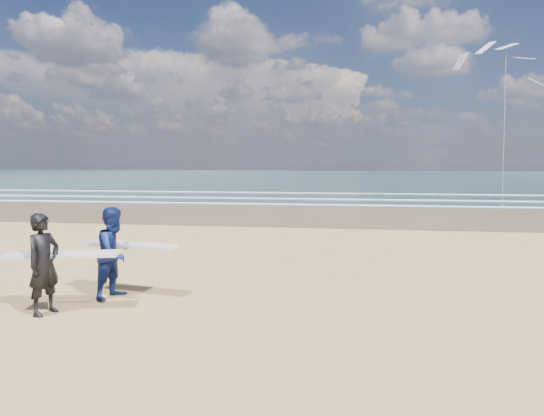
# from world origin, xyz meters

# --- Properties ---
(ocean) EXTENTS (220.00, 100.00, 0.02)m
(ocean) POSITION_xyz_m (20.00, 72.00, 0.01)
(ocean) COLOR #1A3639
(ocean) RESTS_ON ground
(foam_breakers) EXTENTS (220.00, 11.70, 0.05)m
(foam_breakers) POSITION_xyz_m (20.00, 28.10, 0.05)
(foam_breakers) COLOR white
(foam_breakers) RESTS_ON ground
(surfer_near) EXTENTS (2.26, 1.25, 2.01)m
(surfer_near) POSITION_xyz_m (0.57, -0.72, 1.02)
(surfer_near) COLOR black
(surfer_near) RESTS_ON ground
(surfer_far) EXTENTS (2.26, 1.36, 2.01)m
(surfer_far) POSITION_xyz_m (1.40, 0.57, 1.01)
(surfer_far) COLOR #0D194D
(surfer_far) RESTS_ON ground
(kite_1) EXTENTS (6.37, 4.80, 12.18)m
(kite_1) POSITION_xyz_m (17.20, 26.20, 6.93)
(kite_1) COLOR slate
(kite_1) RESTS_ON ground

